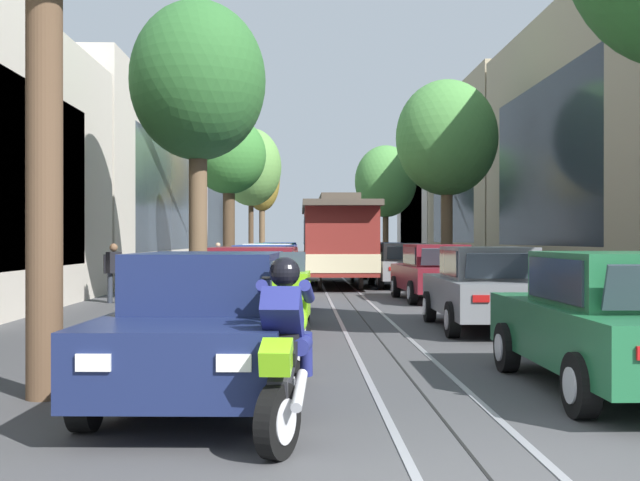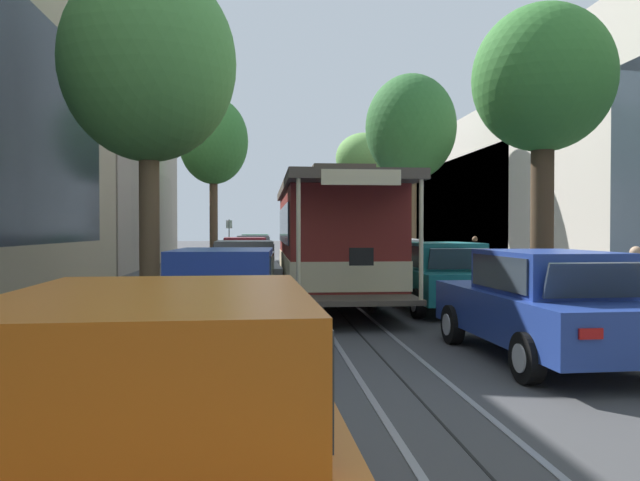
{
  "view_description": "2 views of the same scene",
  "coord_description": "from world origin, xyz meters",
  "views": [
    {
      "loc": [
        -1.37,
        -4.94,
        1.73
      ],
      "look_at": [
        -0.46,
        30.77,
        1.67
      ],
      "focal_mm": 44.26,
      "sensor_mm": 36.0,
      "label": 1
    },
    {
      "loc": [
        1.72,
        39.69,
        1.89
      ],
      "look_at": [
        -0.62,
        14.09,
        1.41
      ],
      "focal_mm": 34.7,
      "sensor_mm": 36.0,
      "label": 2
    }
  ],
  "objects": [
    {
      "name": "parked_car_maroon_mid_right",
      "position": [
        2.42,
        17.06,
        0.8
      ],
      "size": [
        2.13,
        4.42,
        1.58
      ],
      "color": "maroon",
      "rests_on": "ground"
    },
    {
      "name": "trolley_track_rails",
      "position": [
        0.0,
        32.07,
        0.0
      ],
      "size": [
        1.14,
        76.15,
        0.01
      ],
      "color": "gray",
      "rests_on": "ground"
    },
    {
      "name": "building_facade_right",
      "position": [
        10.0,
        33.47,
        4.56
      ],
      "size": [
        5.59,
        67.85,
        10.31
      ],
      "color": "gray",
      "rests_on": "ground"
    },
    {
      "name": "parked_car_grey_fourth_right",
      "position": [
        2.24,
        23.32,
        0.8
      ],
      "size": [
        2.07,
        4.39,
        1.58
      ],
      "color": "slate",
      "rests_on": "ground"
    },
    {
      "name": "street_tree_kerb_left_fourth",
      "position": [
        -4.21,
        40.8,
        5.89
      ],
      "size": [
        3.52,
        3.86,
        8.17
      ],
      "color": "#4C3826",
      "rests_on": "ground"
    },
    {
      "name": "parked_car_teal_fifth_left",
      "position": [
        -2.37,
        25.59,
        0.8
      ],
      "size": [
        2.09,
        4.4,
        1.58
      ],
      "color": "#196B70",
      "rests_on": "ground"
    },
    {
      "name": "street_tree_kerb_left_second",
      "position": [
        -4.04,
        15.77,
        5.82
      ],
      "size": [
        3.54,
        3.79,
        7.97
      ],
      "color": "brown",
      "rests_on": "ground"
    },
    {
      "name": "parked_car_blue_mid_left",
      "position": [
        -2.22,
        14.67,
        0.8
      ],
      "size": [
        2.11,
        4.41,
        1.58
      ],
      "color": "#233D93",
      "rests_on": "ground"
    },
    {
      "name": "street_tree_kerb_right_second",
      "position": [
        4.31,
        25.37,
        5.61
      ],
      "size": [
        3.94,
        3.55,
        7.9
      ],
      "color": "brown",
      "rests_on": "ground"
    },
    {
      "name": "parked_car_maroon_second_left",
      "position": [
        -2.21,
        9.72,
        0.8
      ],
      "size": [
        2.12,
        4.41,
        1.58
      ],
      "color": "maroon",
      "rests_on": "ground"
    },
    {
      "name": "pedestrian_on_right_pavement",
      "position": [
        -4.92,
        29.21,
        0.89
      ],
      "size": [
        0.55,
        0.38,
        1.58
      ],
      "color": "#282D38",
      "rests_on": "ground"
    },
    {
      "name": "parked_car_blue_sixth_left",
      "position": [
        -2.31,
        31.13,
        0.8
      ],
      "size": [
        2.11,
        4.41,
        1.58
      ],
      "color": "#233D93",
      "rests_on": "ground"
    },
    {
      "name": "ground_plane",
      "position": [
        0.0,
        27.26,
        0.0
      ],
      "size": [
        170.37,
        170.37,
        0.0
      ],
      "primitive_type": "plane",
      "color": "#424244"
    },
    {
      "name": "street_tree_kerb_left_mid",
      "position": [
        -4.24,
        26.91,
        5.02
      ],
      "size": [
        3.01,
        2.91,
        6.69
      ],
      "color": "#4C3826",
      "rests_on": "ground"
    },
    {
      "name": "parked_car_green_near_right",
      "position": [
        2.21,
        3.86,
        0.8
      ],
      "size": [
        2.01,
        4.37,
        1.58
      ],
      "color": "#1E6038",
      "rests_on": "ground"
    },
    {
      "name": "street_tree_kerb_right_mid",
      "position": [
        4.11,
        45.34,
        5.41
      ],
      "size": [
        3.95,
        3.49,
        7.74
      ],
      "color": "brown",
      "rests_on": "ground"
    },
    {
      "name": "motorcycle_with_rider",
      "position": [
        -1.49,
        1.79,
        0.85
      ],
      "size": [
        0.56,
        1.91,
        1.61
      ],
      "color": "black",
      "rests_on": "ground"
    },
    {
      "name": "building_facade_left",
      "position": [
        -9.7,
        32.92,
        3.85
      ],
      "size": [
        4.84,
        67.85,
        8.14
      ],
      "color": "beige",
      "rests_on": "ground"
    },
    {
      "name": "parked_car_navy_near_left",
      "position": [
        -2.36,
        3.51,
        0.8
      ],
      "size": [
        2.12,
        4.41,
        1.58
      ],
      "color": "#19234C",
      "rests_on": "ground"
    },
    {
      "name": "fire_hydrant",
      "position": [
        3.97,
        10.29,
        0.42
      ],
      "size": [
        0.4,
        0.22,
        0.84
      ],
      "color": "#B2B2B7",
      "rests_on": "ground"
    },
    {
      "name": "parked_car_orange_sixth_right",
      "position": [
        2.25,
        36.64,
        0.8
      ],
      "size": [
        2.09,
        4.4,
        1.58
      ],
      "color": "orange",
      "rests_on": "ground"
    },
    {
      "name": "street_tree_kerb_left_far",
      "position": [
        -4.16,
        53.0,
        5.98
      ],
      "size": [
        2.62,
        2.25,
        8.4
      ],
      "color": "brown",
      "rests_on": "ground"
    },
    {
      "name": "cable_car_trolley",
      "position": [
        -0.0,
        23.96,
        1.66
      ],
      "size": [
        2.59,
        9.14,
        3.28
      ],
      "color": "maroon",
      "rests_on": "ground"
    },
    {
      "name": "parked_car_blue_fifth_right",
      "position": [
        2.35,
        30.19,
        0.8
      ],
      "size": [
        2.11,
        4.41,
        1.58
      ],
      "color": "#233D93",
      "rests_on": "ground"
    },
    {
      "name": "pedestrian_on_left_pavement",
      "position": [
        -6.41,
        16.49,
        0.91
      ],
      "size": [
        0.55,
        0.41,
        1.61
      ],
      "color": "#282D38",
      "rests_on": "ground"
    },
    {
      "name": "parked_car_grey_second_right",
      "position": [
        2.2,
        10.04,
        0.8
      ],
      "size": [
        2.04,
        4.38,
        1.58
      ],
      "color": "slate",
      "rests_on": "ground"
    },
    {
      "name": "parked_car_white_fourth_left",
      "position": [
        -2.38,
        20.26,
        0.8
      ],
      "size": [
        2.07,
        4.39,
        1.58
      ],
      "color": "silver",
      "rests_on": "ground"
    }
  ]
}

